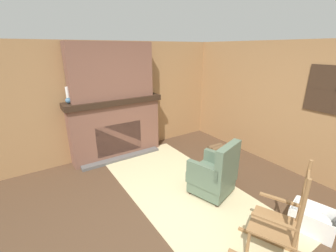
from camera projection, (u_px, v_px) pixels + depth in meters
name	position (u px, v px, depth m)	size (l,w,h in m)	color
ground_plane	(181.00, 218.00, 3.13)	(14.00, 14.00, 0.00)	#4C3523
wood_panel_wall_left	(110.00, 100.00, 4.75)	(0.06, 5.66, 2.38)	#9E7247
wood_panel_wall_back	(297.00, 109.00, 4.04)	(5.66, 0.09, 2.38)	#9E7247
fireplace_hearth	(116.00, 128.00, 4.76)	(0.56, 1.98, 1.27)	brown
chimney_breast	(111.00, 71.00, 4.38)	(0.31, 1.65, 1.09)	brown
area_rug	(183.00, 190.00, 3.73)	(3.54, 1.61, 0.01)	#C6B789
armchair	(214.00, 175.00, 3.53)	(0.75, 0.75, 0.92)	#516651
rocking_chair	(278.00, 229.00, 2.41)	(0.91, 0.72, 1.19)	olive
firewood_stack	(216.00, 150.00, 4.99)	(0.36, 0.38, 0.21)	brown
laundry_basket	(313.00, 219.00, 2.90)	(0.59, 0.49, 0.29)	white
oil_lamp_vase	(68.00, 98.00, 4.11)	(0.12, 0.12, 0.31)	#47708E
storage_case	(124.00, 93.00, 4.69)	(0.16, 0.21, 0.16)	gray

